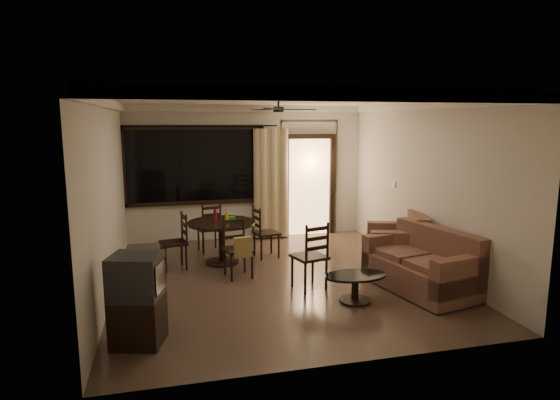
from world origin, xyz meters
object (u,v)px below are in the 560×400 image
object	(u,v)px
tv_cabinet	(137,300)
dining_chair_north	(210,237)
dining_chair_east	(266,242)
dining_chair_south	(238,259)
dining_chair_west	(175,252)
coffee_table	(355,284)
armchair	(399,247)
side_chair	(310,269)
sofa	(423,266)
dining_table	(222,230)

from	to	relation	value
tv_cabinet	dining_chair_north	bearing A→B (deg)	88.18
dining_chair_east	dining_chair_south	size ratio (longest dim) A/B	1.00
dining_chair_west	tv_cabinet	distance (m)	2.72
dining_chair_east	coffee_table	size ratio (longest dim) A/B	1.07
dining_chair_east	tv_cabinet	distance (m)	3.65
armchair	side_chair	size ratio (longest dim) A/B	1.14
armchair	coffee_table	world-z (taller)	armchair
tv_cabinet	side_chair	distance (m)	2.69
tv_cabinet	dining_chair_east	bearing A→B (deg)	70.47
tv_cabinet	armchair	bearing A→B (deg)	38.74
sofa	tv_cabinet	bearing A→B (deg)	178.98
tv_cabinet	side_chair	world-z (taller)	tv_cabinet
dining_chair_east	dining_table	bearing A→B (deg)	89.92
dining_chair_south	sofa	distance (m)	2.84
sofa	dining_table	bearing A→B (deg)	131.12
sofa	coffee_table	distance (m)	1.18
dining_chair_east	dining_chair_south	distance (m)	1.20
dining_chair_east	tv_cabinet	bearing A→B (deg)	134.12
dining_chair_west	armchair	bearing A→B (deg)	65.65
dining_chair_east	sofa	distance (m)	2.92
sofa	side_chair	size ratio (longest dim) A/B	1.77
dining_chair_east	dining_chair_south	world-z (taller)	same
sofa	side_chair	world-z (taller)	side_chair
side_chair	dining_chair_south	bearing A→B (deg)	-54.01
dining_table	dining_chair_east	size ratio (longest dim) A/B	1.25
dining_chair_west	side_chair	bearing A→B (deg)	42.51
dining_chair_south	armchair	distance (m)	2.72
dining_chair_west	dining_chair_east	size ratio (longest dim) A/B	1.00
coffee_table	side_chair	bearing A→B (deg)	125.20
dining_chair_north	dining_chair_west	bearing A→B (deg)	43.24
dining_chair_west	dining_chair_south	world-z (taller)	same
dining_chair_south	dining_chair_north	bearing A→B (deg)	90.00
dining_table	armchair	world-z (taller)	dining_table
dining_chair_south	coffee_table	xyz separation A→B (m)	(1.41, -1.41, -0.05)
tv_cabinet	armchair	xyz separation A→B (m)	(4.15, 1.77, -0.14)
dining_chair_west	dining_chair_east	world-z (taller)	same
dining_chair_west	side_chair	xyz separation A→B (m)	(1.94, -1.45, 0.02)
dining_chair_west	dining_chair_east	xyz separation A→B (m)	(1.64, 0.31, 0.00)
armchair	side_chair	xyz separation A→B (m)	(-1.76, -0.55, -0.08)
dining_chair_north	coffee_table	size ratio (longest dim) A/B	1.07
dining_table	dining_chair_east	distance (m)	0.89
dining_chair_south	dining_chair_north	xyz separation A→B (m)	(-0.31, 1.62, -0.02)
dining_chair_south	tv_cabinet	xyz separation A→B (m)	(-1.44, -1.98, 0.21)
armchair	side_chair	bearing A→B (deg)	-142.89
coffee_table	armchair	bearing A→B (deg)	42.63
dining_table	dining_chair_west	size ratio (longest dim) A/B	1.25
dining_table	armchair	size ratio (longest dim) A/B	1.01
dining_table	dining_chair_south	distance (m)	0.90
armchair	dining_chair_west	bearing A→B (deg)	-173.90
dining_chair_west	coffee_table	xyz separation A→B (m)	(2.39, -2.10, -0.02)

